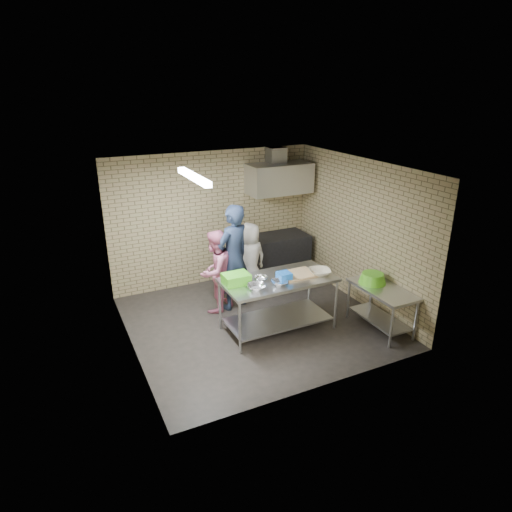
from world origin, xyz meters
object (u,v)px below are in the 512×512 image
at_px(blue_tub, 284,276).
at_px(woman_white, 250,259).
at_px(woman_pink, 215,271).
at_px(bottle_green, 294,179).
at_px(side_counter, 381,308).
at_px(green_crate, 236,279).
at_px(stove, 279,255).
at_px(prep_table, 278,304).
at_px(man_navy, 233,257).
at_px(green_basin, 373,278).

relative_size(blue_tub, woman_white, 0.14).
bearing_deg(woman_pink, bottle_green, 175.19).
bearing_deg(side_counter, green_crate, 159.14).
xyz_separation_m(side_counter, stove, (-0.45, 2.75, 0.08)).
xyz_separation_m(prep_table, man_navy, (-0.35, 1.06, 0.52)).
bearing_deg(bottle_green, woman_pink, -152.78).
relative_size(green_basin, man_navy, 0.23).
distance_m(blue_tub, green_basin, 1.55).
height_order(side_counter, bottle_green, bottle_green).
height_order(prep_table, bottle_green, bottle_green).
bearing_deg(woman_white, bottle_green, -157.85).
height_order(blue_tub, green_basin, blue_tub).
bearing_deg(woman_pink, stove, 174.97).
relative_size(stove, blue_tub, 5.82).
bearing_deg(green_basin, bottle_green, 89.58).
bearing_deg(woman_white, green_crate, 49.31).
bearing_deg(woman_white, green_basin, 117.99).
xyz_separation_m(stove, green_crate, (-1.81, -1.89, 0.56)).
distance_m(blue_tub, bottle_green, 2.97).
distance_m(prep_table, blue_tub, 0.54).
bearing_deg(side_counter, bottle_green, 90.00).
xyz_separation_m(green_crate, blue_tub, (0.75, -0.22, -0.02)).
relative_size(prep_table, green_basin, 4.03).
relative_size(green_crate, woman_white, 0.28).
bearing_deg(man_navy, woman_white, -165.59).
bearing_deg(stove, green_basin, -80.24).
relative_size(prep_table, man_navy, 0.95).
height_order(prep_table, woman_pink, woman_pink).
xyz_separation_m(side_counter, woman_pink, (-2.25, 1.83, 0.39)).
distance_m(bottle_green, woman_white, 2.08).
bearing_deg(woman_pink, woman_white, 170.39).
xyz_separation_m(stove, man_navy, (-1.46, -0.94, 0.53)).
bearing_deg(prep_table, woman_white, 83.92).
height_order(prep_table, green_crate, green_crate).
relative_size(side_counter, woman_white, 0.83).
height_order(bottle_green, woman_pink, bottle_green).
xyz_separation_m(side_counter, blue_tub, (-1.51, 0.64, 0.62)).
distance_m(blue_tub, woman_pink, 1.42).
height_order(blue_tub, woman_white, woman_white).
bearing_deg(bottle_green, green_basin, -90.42).
distance_m(prep_table, woman_pink, 1.32).
xyz_separation_m(prep_table, woman_pink, (-0.69, 1.09, 0.30)).
height_order(prep_table, blue_tub, blue_tub).
relative_size(stove, green_basin, 2.61).
height_order(stove, blue_tub, blue_tub).
height_order(green_crate, man_navy, man_navy).
xyz_separation_m(side_counter, bottle_green, (0.00, 2.99, 1.64)).
xyz_separation_m(green_basin, bottle_green, (0.02, 2.74, 1.18)).
xyz_separation_m(stove, green_basin, (0.43, -2.50, 0.38)).
relative_size(green_basin, bottle_green, 3.07).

